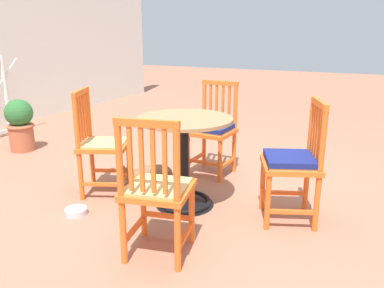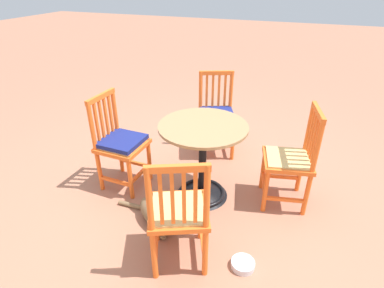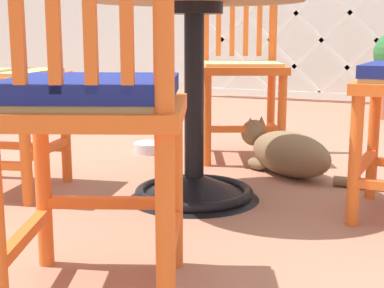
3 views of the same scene
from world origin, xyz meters
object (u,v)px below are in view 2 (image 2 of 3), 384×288
(cafe_table, at_px, (202,170))
(tabby_cat, at_px, (158,216))
(orange_chair_near_fence, at_px, (216,116))
(pet_water_bowl, at_px, (243,264))
(orange_chair_tucked_in, at_px, (121,144))
(orange_chair_facing_out, at_px, (178,214))
(orange_chair_by_planter, at_px, (291,160))

(cafe_table, xyz_separation_m, tabby_cat, (0.20, 0.50, -0.19))
(cafe_table, xyz_separation_m, orange_chair_near_fence, (0.12, -0.83, 0.16))
(cafe_table, relative_size, pet_water_bowl, 4.47)
(orange_chair_tucked_in, bearing_deg, tabby_cat, 144.35)
(cafe_table, distance_m, orange_chair_tucked_in, 0.80)
(pet_water_bowl, bearing_deg, orange_chair_near_fence, -66.13)
(pet_water_bowl, bearing_deg, orange_chair_facing_out, 11.45)
(orange_chair_by_planter, height_order, tabby_cat, orange_chair_by_planter)
(orange_chair_by_planter, relative_size, pet_water_bowl, 5.36)
(orange_chair_near_fence, distance_m, orange_chair_tucked_in, 1.13)
(pet_water_bowl, bearing_deg, cafe_table, -51.14)
(tabby_cat, bearing_deg, orange_chair_facing_out, 138.59)
(tabby_cat, bearing_deg, orange_chair_tucked_in, -35.65)
(orange_chair_near_fence, xyz_separation_m, pet_water_bowl, (-0.66, 1.50, -0.42))
(orange_chair_facing_out, relative_size, pet_water_bowl, 5.36)
(orange_chair_facing_out, bearing_deg, orange_chair_near_fence, -82.35)
(cafe_table, relative_size, orange_chair_by_planter, 0.83)
(cafe_table, height_order, orange_chair_tucked_in, orange_chair_tucked_in)
(orange_chair_near_fence, relative_size, tabby_cat, 1.31)
(orange_chair_tucked_in, bearing_deg, orange_chair_near_fence, -125.24)
(orange_chair_facing_out, bearing_deg, orange_chair_tucked_in, -37.71)
(cafe_table, relative_size, orange_chair_near_fence, 0.83)
(tabby_cat, bearing_deg, orange_chair_near_fence, -93.45)
(orange_chair_by_planter, height_order, orange_chair_near_fence, same)
(orange_chair_facing_out, height_order, pet_water_bowl, orange_chair_facing_out)
(orange_chair_tucked_in, distance_m, orange_chair_facing_out, 1.10)
(orange_chair_tucked_in, distance_m, pet_water_bowl, 1.50)
(orange_chair_facing_out, relative_size, tabby_cat, 1.31)
(cafe_table, xyz_separation_m, orange_chair_by_planter, (-0.73, -0.19, 0.15))
(orange_chair_tucked_in, height_order, orange_chair_facing_out, same)
(orange_chair_near_fence, xyz_separation_m, orange_chair_tucked_in, (0.65, 0.92, 0.00))
(tabby_cat, bearing_deg, orange_chair_by_planter, -143.42)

